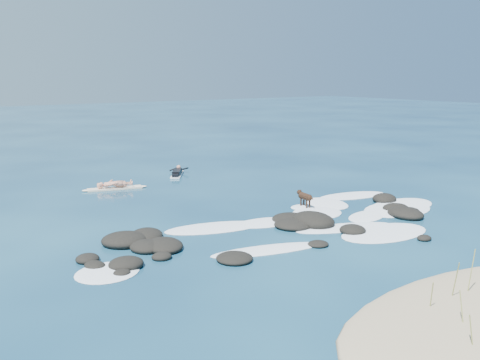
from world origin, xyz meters
TOP-DOWN VIEW (x-y plane):
  - ground at (0.00, 0.00)m, footprint 160.00×160.00m
  - reef_rocks at (-0.36, -0.23)m, footprint 13.83×6.33m
  - breaking_foam at (2.60, -0.31)m, footprint 15.54×6.60m
  - standing_surfer_rig at (-2.17, 9.17)m, footprint 2.95×1.10m
  - paddling_surfer_rig at (1.88, 10.64)m, footprint 1.72×2.16m
  - dog at (2.83, 1.56)m, footprint 0.33×1.11m

SIDE VIEW (x-z plane):
  - ground at x=0.00m, z-range 0.00..0.00m
  - breaking_foam at x=2.60m, z-range -0.05..0.07m
  - reef_rocks at x=-0.36m, z-range -0.20..0.41m
  - paddling_surfer_rig at x=1.88m, z-range -0.07..0.35m
  - dog at x=2.83m, z-range 0.11..0.81m
  - standing_surfer_rig at x=-2.17m, z-range -0.18..1.52m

